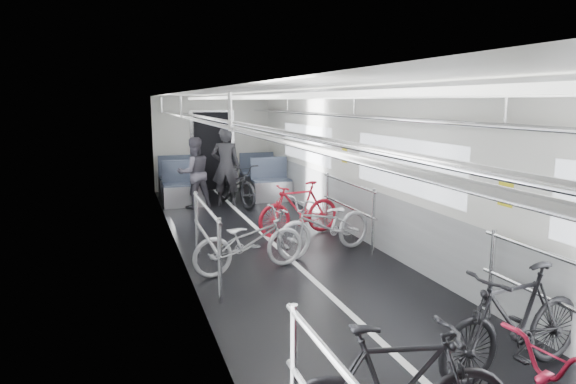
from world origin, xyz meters
name	(u,v)px	position (x,y,z in m)	size (l,w,h in m)	color
car_shell	(268,173)	(0.00, 1.78, 1.13)	(3.02, 14.01, 2.41)	black
bike_left_far	(249,241)	(-0.69, 0.29, 0.42)	(0.56, 1.61, 0.85)	#B0B1B5
bike_right_near	(515,321)	(0.76, -3.02, 0.48)	(0.45, 1.60, 0.96)	black
bike_right_mid	(325,224)	(0.59, 0.70, 0.46)	(0.61, 1.75, 0.92)	#BBBBC0
bike_right_far	(299,209)	(0.58, 1.89, 0.46)	(0.43, 1.54, 0.92)	red
bike_aisle	(235,184)	(0.11, 4.80, 0.46)	(0.62, 1.76, 0.93)	black
person_standing	(226,167)	(-0.10, 4.80, 0.86)	(0.63, 0.41, 1.73)	black
person_seated	(194,173)	(-0.80, 4.75, 0.76)	(0.74, 0.58, 1.53)	#2F2C34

